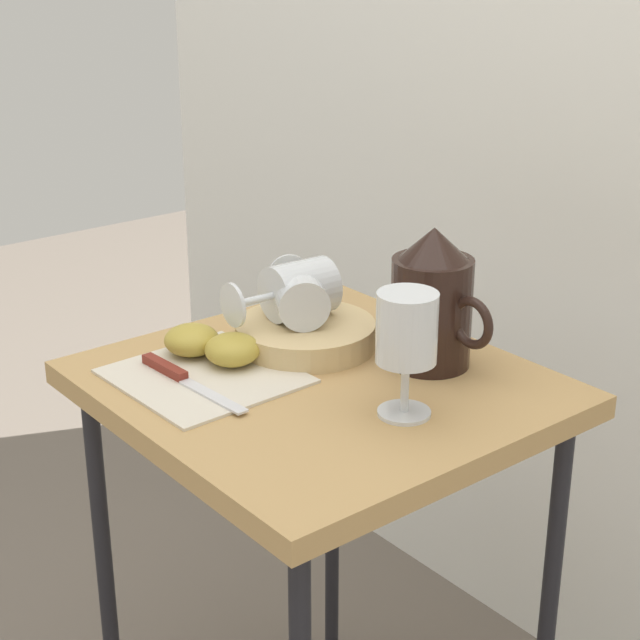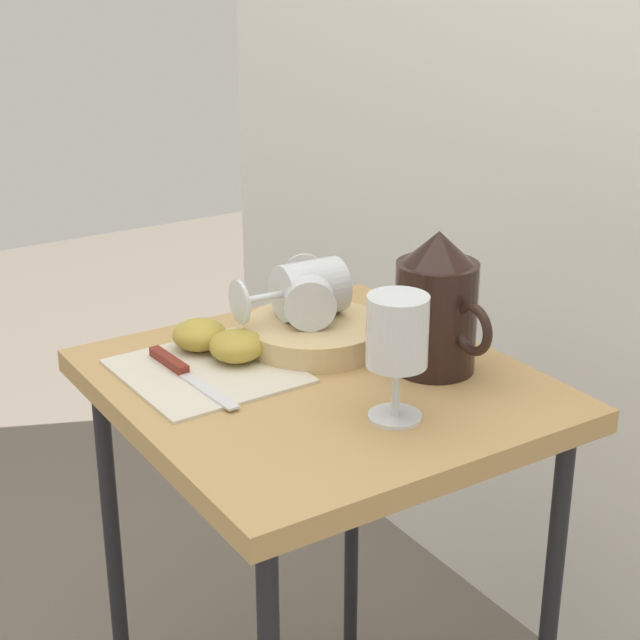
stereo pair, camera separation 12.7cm
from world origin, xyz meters
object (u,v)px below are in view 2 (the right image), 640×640
object	(u,v)px
pitcher	(436,314)
apple_half_left	(199,335)
table	(320,427)
basket_tray	(314,334)
wine_glass_upright	(397,338)
wine_glass_tipped_near	(307,289)
wine_glass_tipped_far	(308,296)
knife	(180,369)
apple_half_right	(237,346)

from	to	relation	value
pitcher	apple_half_left	distance (m)	0.32
apple_half_left	table	bearing A→B (deg)	28.91
table	basket_tray	xyz separation A→B (m)	(-0.09, 0.05, 0.09)
wine_glass_upright	wine_glass_tipped_near	xyz separation A→B (m)	(-0.26, 0.04, -0.03)
table	wine_glass_tipped_far	size ratio (longest dim) A/B	4.50
table	wine_glass_tipped_near	xyz separation A→B (m)	(-0.12, 0.06, 0.14)
table	basket_tray	size ratio (longest dim) A/B	3.62
basket_tray	table	bearing A→B (deg)	-28.08
wine_glass_upright	knife	size ratio (longest dim) A/B	0.74
wine_glass_upright	knife	distance (m)	0.31
apple_half_left	knife	distance (m)	0.08
apple_half_left	knife	world-z (taller)	apple_half_left
basket_tray	wine_glass_tipped_far	distance (m)	0.05
wine_glass_tipped_far	wine_glass_upright	bearing A→B (deg)	-8.08
wine_glass_tipped_near	wine_glass_upright	bearing A→B (deg)	-9.19
table	basket_tray	world-z (taller)	basket_tray
wine_glass_tipped_near	knife	xyz separation A→B (m)	(0.01, -0.20, -0.07)
basket_tray	pitcher	bearing A→B (deg)	31.22
table	knife	xyz separation A→B (m)	(-0.10, -0.15, 0.08)
wine_glass_tipped_near	apple_half_left	world-z (taller)	wine_glass_tipped_near
wine_glass_upright	pitcher	bearing A→B (deg)	124.10
table	pitcher	distance (m)	0.21
apple_half_right	basket_tray	bearing A→B (deg)	87.02
wine_glass_upright	apple_half_right	xyz separation A→B (m)	(-0.24, -0.08, -0.08)
pitcher	apple_half_right	size ratio (longest dim) A/B	2.54
apple_half_left	knife	bearing A→B (deg)	-44.86
wine_glass_tipped_near	apple_half_right	distance (m)	0.13
table	apple_half_right	distance (m)	0.15
wine_glass_tipped_far	apple_half_left	xyz separation A→B (m)	(-0.06, -0.14, -0.05)
table	wine_glass_tipped_near	size ratio (longest dim) A/B	4.42
apple_half_right	knife	xyz separation A→B (m)	(-0.00, -0.08, -0.02)
wine_glass_tipped_far	apple_half_left	bearing A→B (deg)	-112.68
wine_glass_tipped_far	apple_half_left	world-z (taller)	wine_glass_tipped_far
apple_half_left	basket_tray	bearing A→B (deg)	64.24
basket_tray	wine_glass_tipped_near	world-z (taller)	wine_glass_tipped_near
table	knife	bearing A→B (deg)	-125.70
apple_half_left	wine_glass_tipped_near	bearing A→B (deg)	73.37
pitcher	wine_glass_tipped_far	bearing A→B (deg)	-149.84
table	knife	distance (m)	0.20
wine_glass_tipped_far	knife	size ratio (longest dim) A/B	0.75
basket_tray	wine_glass_upright	xyz separation A→B (m)	(0.24, -0.04, 0.08)
knife	wine_glass_tipped_far	bearing A→B (deg)	89.80
wine_glass_tipped_far	table	bearing A→B (deg)	-24.88
basket_tray	knife	bearing A→B (deg)	-93.07
basket_tray	knife	xyz separation A→B (m)	(-0.01, -0.20, -0.01)
table	apple_half_right	size ratio (longest dim) A/B	9.48
knife	table	bearing A→B (deg)	54.30
table	knife	world-z (taller)	knife
basket_tray	wine_glass_tipped_near	xyz separation A→B (m)	(-0.02, 0.01, 0.06)
wine_glass_tipped_near	apple_half_right	bearing A→B (deg)	-81.49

